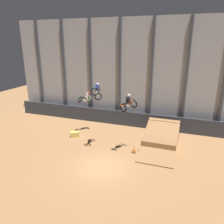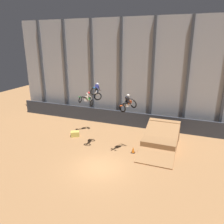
{
  "view_description": "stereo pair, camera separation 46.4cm",
  "coord_description": "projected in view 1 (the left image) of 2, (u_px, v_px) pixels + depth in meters",
  "views": [
    {
      "loc": [
        6.06,
        -14.25,
        9.78
      ],
      "look_at": [
        -0.93,
        5.31,
        3.05
      ],
      "focal_mm": 35.0,
      "sensor_mm": 36.0,
      "label": 1
    },
    {
      "loc": [
        6.5,
        -14.09,
        9.78
      ],
      "look_at": [
        -0.93,
        5.31,
        3.05
      ],
      "focal_mm": 35.0,
      "sensor_mm": 36.0,
      "label": 2
    }
  ],
  "objects": [
    {
      "name": "traffic_cone_near_ramp",
      "position": [
        134.0,
        150.0,
        20.09
      ],
      "size": [
        0.36,
        0.36,
        0.58
      ],
      "color": "black",
      "rests_on": "ground_plane"
    },
    {
      "name": "rider_bike_right_air",
      "position": [
        129.0,
        103.0,
        18.82
      ],
      "size": [
        1.33,
        1.78,
        1.49
      ],
      "rotation": [
        0.06,
        0.0,
        -0.45
      ],
      "color": "black"
    },
    {
      "name": "rider_bike_left_air",
      "position": [
        86.0,
        99.0,
        23.68
      ],
      "size": [
        1.64,
        1.74,
        1.65
      ],
      "rotation": [
        -0.35,
        0.0,
        -0.71
      ],
      "color": "black"
    },
    {
      "name": "ground_plane",
      "position": [
        101.0,
        168.0,
        17.72
      ],
      "size": [
        60.0,
        60.0,
        0.0
      ],
      "primitive_type": "plane",
      "color": "#996B42"
    },
    {
      "name": "hay_bale_trackside",
      "position": [
        75.0,
        134.0,
        23.44
      ],
      "size": [
        1.08,
        0.96,
        0.57
      ],
      "rotation": [
        0.0,
        0.0,
        0.51
      ],
      "color": "#CCB751",
      "rests_on": "ground_plane"
    },
    {
      "name": "dirt_ramp",
      "position": [
        161.0,
        138.0,
        21.44
      ],
      "size": [
        3.18,
        6.16,
        2.14
      ],
      "color": "olive",
      "rests_on": "ground_plane"
    },
    {
      "name": "rider_bike_center_air",
      "position": [
        97.0,
        92.0,
        19.46
      ],
      "size": [
        1.03,
        1.78,
        1.68
      ],
      "rotation": [
        -0.56,
        0.0,
        0.19
      ],
      "color": "black"
    },
    {
      "name": "lower_barrier",
      "position": [
        132.0,
        119.0,
        26.12
      ],
      "size": [
        31.36,
        0.2,
        1.78
      ],
      "color": "#2D333D",
      "rests_on": "ground_plane"
    },
    {
      "name": "arena_back_wall",
      "position": [
        136.0,
        73.0,
        25.58
      ],
      "size": [
        32.0,
        0.4,
        12.41
      ],
      "color": "#A3A8B2",
      "rests_on": "ground_plane"
    }
  ]
}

